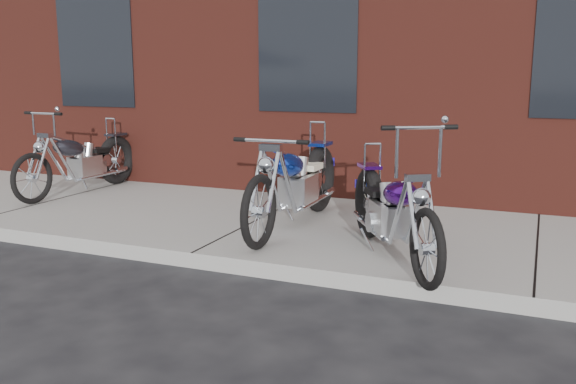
% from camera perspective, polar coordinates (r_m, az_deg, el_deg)
% --- Properties ---
extents(ground, '(120.00, 120.00, 0.00)m').
position_cam_1_polar(ground, '(5.87, -9.01, -7.07)').
color(ground, black).
rests_on(ground, ground).
extents(sidewalk, '(22.00, 3.00, 0.15)m').
position_cam_1_polar(sidewalk, '(7.12, -2.67, -3.10)').
color(sidewalk, '#9B9A97').
rests_on(sidewalk, ground).
extents(chopper_purple, '(1.28, 1.96, 1.26)m').
position_cam_1_polar(chopper_purple, '(5.60, 9.72, -2.07)').
color(chopper_purple, black).
rests_on(chopper_purple, sidewalk).
extents(chopper_blue, '(0.62, 2.53, 1.10)m').
position_cam_1_polar(chopper_blue, '(6.64, 0.70, 0.58)').
color(chopper_blue, black).
rests_on(chopper_blue, sidewalk).
extents(chopper_third, '(0.56, 2.31, 1.17)m').
position_cam_1_polar(chopper_third, '(9.08, -18.83, 2.56)').
color(chopper_third, black).
rests_on(chopper_third, sidewalk).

